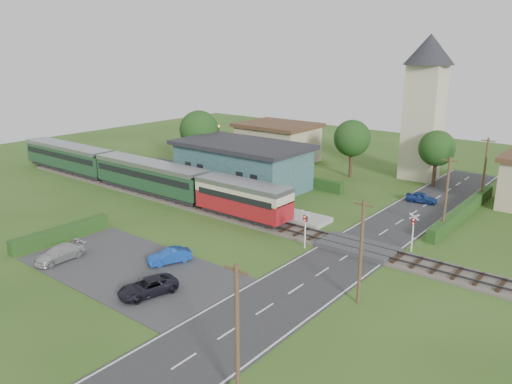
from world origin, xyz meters
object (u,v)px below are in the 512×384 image
Objects in this scene: train at (132,171)px; pedestrian_far at (165,176)px; equipment_hut at (160,171)px; car_park_blue at (170,256)px; crossing_signal_near at (305,224)px; crossing_signal_far at (413,227)px; house_west at (278,142)px; station_building at (242,164)px; car_on_road at (422,198)px; car_park_dark at (148,287)px; church_tower at (426,97)px; car_park_silver at (60,253)px; pedestrian_near at (255,198)px.

train reaches higher than pedestrian_far.
equipment_hut is 23.27m from car_park_blue.
crossing_signal_near is 8.65m from crossing_signal_far.
house_west is at bearing 144.23° from crossing_signal_far.
station_building reaches higher than train.
pedestrian_far is (-7.06, -5.83, -1.39)m from station_building.
train is 13.32× the size of car_on_road.
crossing_signal_far reaches higher than car_park_dark.
church_tower is 43.03m from car_park_dark.
car_park_silver is (-16.32, -32.35, 0.06)m from car_on_road.
house_west reaches higher than car_on_road.
car_park_silver is at bearing -133.62° from crossing_signal_near.
equipment_hut is 0.24× the size of house_west.
car_park_dark is (-2.27, -41.89, -9.59)m from church_tower.
train is 25.36× the size of pedestrian_far.
car_park_blue is 5.17m from car_park_dark.
crossing_signal_far is (23.60, -6.60, -0.55)m from station_building.
car_park_dark is (17.73, -38.89, -2.15)m from house_west.
crossing_signal_near is at bearing 128.13° from pedestrian_near.
train is 13.18× the size of crossing_signal_near.
crossing_signal_far reaches higher than car_on_road.
car_on_road is (27.29, 12.65, -1.15)m from equipment_hut.
crossing_signal_near is 24.13m from pedestrian_far.
car_park_silver reaches higher than car_on_road.
station_building is 0.91× the size of church_tower.
crossing_signal_near is (21.40, -25.41, -0.65)m from house_west.
church_tower is 26.32m from pedestrian_near.
car_park_blue is 14.22m from pedestrian_near.
car_park_blue is at bearing -134.39° from crossing_signal_far.
train is at bearing 174.60° from crossing_signal_near.
car_park_blue is (-5.00, -37.50, -9.59)m from church_tower.
church_tower reaches higher than car_on_road.
crossing_signal_far is at bearing -169.50° from car_on_road.
station_building is at bearing 131.62° from car_park_dark.
car_park_dark is at bearing 161.08° from car_on_road.
church_tower is at bearing 110.02° from crossing_signal_far.
car_on_road is at bearing 92.84° from car_park_dark.
pedestrian_near is at bearing 152.09° from crossing_signal_near.
equipment_hut is at bearing -144.08° from station_building.
pedestrian_near is (7.27, -6.56, -1.26)m from station_building.
car_park_dark is 19.13m from pedestrian_near.
equipment_hut is at bearing 167.06° from crossing_signal_near.
pedestrian_far is (-19.80, 19.05, 0.66)m from car_park_dark.
train reaches higher than equipment_hut.
pedestrian_near is (-12.03, -13.42, 0.83)m from car_on_road.
station_building is 14.87m from house_west.
station_building is at bearing 145.19° from crossing_signal_near.
car_park_silver reaches higher than car_park_blue.
house_west is 5.48× the size of pedestrian_near.
car_on_road is 0.97× the size of car_park_blue.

